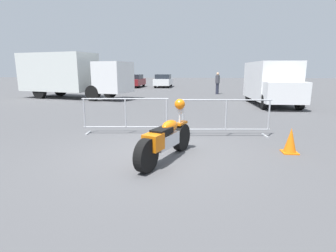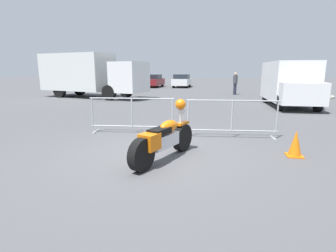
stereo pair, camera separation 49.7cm
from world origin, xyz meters
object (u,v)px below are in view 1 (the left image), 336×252
motorcycle (166,138)px  parked_car_white (163,81)px  traffic_cone (291,141)px  pedestrian (217,82)px  parked_car_silver (109,81)px  crowd_barrier_far (226,117)px  crowd_barrier_near (126,115)px  box_truck (69,74)px  delivery_van (271,82)px  parked_car_maroon (135,81)px

motorcycle → parked_car_white: 24.21m
motorcycle → traffic_cone: 2.90m
pedestrian → traffic_cone: bearing=-45.6°
parked_car_silver → crowd_barrier_far: bearing=-153.2°
parked_car_silver → traffic_cone: (12.19, -23.31, -0.40)m
parked_car_white → pedestrian: pedestrian is taller
crowd_barrier_near → box_truck: size_ratio=0.32×
motorcycle → pedestrian: (2.21, 15.87, 0.45)m
box_truck → crowd_barrier_near: bearing=-42.5°
crowd_barrier_far → delivery_van: 8.13m
parked_car_maroon → pedestrian: bearing=-131.7°
crowd_barrier_far → pedestrian: pedestrian is taller
traffic_cone → parked_car_maroon: bearing=111.7°
box_truck → parked_car_white: size_ratio=1.93×
box_truck → delivery_van: 12.75m
box_truck → parked_car_maroon: (1.67, 11.73, -0.93)m
crowd_barrier_far → traffic_cone: (1.32, -1.43, -0.27)m
delivery_van → parked_car_silver: 20.14m
parked_car_silver → parked_car_white: parked_car_white is taller
parked_car_maroon → traffic_cone: size_ratio=6.97×
parked_car_silver → crowd_barrier_near: bearing=-159.7°
crowd_barrier_near → parked_car_white: bearing=94.3°
motorcycle → crowd_barrier_near: bearing=55.1°
box_truck → traffic_cone: box_truck is taller
traffic_cone → crowd_barrier_far: bearing=132.8°
delivery_van → parked_car_maroon: (-10.90, 13.86, -0.54)m
crowd_barrier_near → parked_car_white: size_ratio=0.61×
parked_car_silver → parked_car_white: size_ratio=0.96×
crowd_barrier_far → pedestrian: size_ratio=1.50×
pedestrian → motorcycle: bearing=-55.7°
parked_car_maroon → delivery_van: bearing=-141.5°
motorcycle → box_truck: size_ratio=0.26×
delivery_van → parked_car_silver: bearing=-137.8°
delivery_van → pedestrian: bearing=-160.7°
crowd_barrier_far → parked_car_maroon: (-7.73, 21.31, 0.15)m
delivery_van → parked_car_white: delivery_van is taller
parked_car_white → parked_car_maroon: bearing=99.2°
box_truck → pedestrian: size_ratio=4.74×
motorcycle → delivery_van: (4.64, 9.66, 0.77)m
delivery_van → traffic_cone: (-1.85, -8.88, -0.95)m
motorcycle → parked_car_silver: bearing=42.7°
parked_car_maroon → traffic_cone: bearing=-157.9°
delivery_van → pedestrian: delivery_van is taller
delivery_van → box_truck: bearing=-101.6°
parked_car_silver → pedestrian: 14.23m
delivery_van → parked_car_maroon: size_ratio=1.23×
motorcycle → box_truck: 14.25m
box_truck → delivery_van: bearing=4.0°
traffic_cone → parked_car_white: bearing=104.3°
box_truck → delivery_van: size_ratio=1.58×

